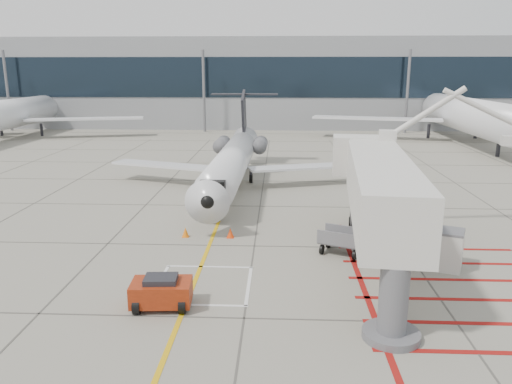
{
  "coord_description": "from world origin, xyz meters",
  "views": [
    {
      "loc": [
        1.26,
        -21.26,
        9.25
      ],
      "look_at": [
        0.0,
        6.0,
        2.5
      ],
      "focal_mm": 35.0,
      "sensor_mm": 36.0,
      "label": 1
    }
  ],
  "objects": [
    {
      "name": "ground_plane",
      "position": [
        0.0,
        0.0,
        0.0
      ],
      "size": [
        260.0,
        260.0,
        0.0
      ],
      "primitive_type": "plane",
      "color": "gray",
      "rests_on": "ground"
    },
    {
      "name": "regional_jet",
      "position": [
        -2.43,
        14.68,
        3.55
      ],
      "size": [
        22.04,
        27.54,
        7.11
      ],
      "primitive_type": null,
      "rotation": [
        0.0,
        0.0,
        -0.02
      ],
      "color": "silver",
      "rests_on": "ground_plane"
    },
    {
      "name": "jet_bridge",
      "position": [
        5.89,
        0.79,
        3.52
      ],
      "size": [
        10.04,
        18.32,
        7.03
      ],
      "primitive_type": null,
      "rotation": [
        0.0,
        0.0,
        -0.1
      ],
      "color": "silver",
      "rests_on": "ground_plane"
    },
    {
      "name": "baggage_cart",
      "position": [
        4.52,
        3.09,
        0.69
      ],
      "size": [
        2.55,
        2.15,
        1.37
      ],
      "primitive_type": null,
      "rotation": [
        0.0,
        0.0,
        -0.43
      ],
      "color": "slate",
      "rests_on": "ground_plane"
    },
    {
      "name": "bg_aircraft_c",
      "position": [
        24.96,
        46.0,
        6.37
      ],
      "size": [
        38.22,
        42.46,
        12.74
      ],
      "primitive_type": null,
      "color": "silver",
      "rests_on": "ground_plane"
    },
    {
      "name": "cone_side",
      "position": [
        -1.42,
        5.34,
        0.28
      ],
      "size": [
        0.41,
        0.41,
        0.57
      ],
      "primitive_type": "cone",
      "color": "#F33F0C",
      "rests_on": "ground_plane"
    },
    {
      "name": "cone_nose",
      "position": [
        -3.97,
        5.35,
        0.28
      ],
      "size": [
        0.4,
        0.4,
        0.55
      ],
      "primitive_type": "cone",
      "color": "orange",
      "rests_on": "ground_plane"
    },
    {
      "name": "ground_power_unit",
      "position": [
        8.81,
        1.58,
        0.95
      ],
      "size": [
        2.75,
        2.23,
        1.9
      ],
      "primitive_type": null,
      "rotation": [
        0.0,
        0.0,
        -0.4
      ],
      "color": "silver",
      "rests_on": "ground_plane"
    },
    {
      "name": "bg_aircraft_b",
      "position": [
        -35.32,
        46.0,
        5.86
      ],
      "size": [
        35.16,
        39.07,
        11.72
      ],
      "primitive_type": null,
      "color": "silver",
      "rests_on": "ground_plane"
    },
    {
      "name": "terminal_building",
      "position": [
        10.0,
        70.0,
        7.0
      ],
      "size": [
        180.0,
        28.0,
        14.0
      ],
      "primitive_type": "cube",
      "color": "gray",
      "rests_on": "ground_plane"
    },
    {
      "name": "terminal_glass_band",
      "position": [
        10.0,
        55.95,
        8.0
      ],
      "size": [
        180.0,
        0.1,
        6.0
      ],
      "primitive_type": "cube",
      "color": "black",
      "rests_on": "ground_plane"
    },
    {
      "name": "pushback_tug",
      "position": [
        -3.34,
        -3.21,
        0.69
      ],
      "size": [
        2.46,
        1.64,
        1.37
      ],
      "primitive_type": null,
      "rotation": [
        0.0,
        0.0,
        0.07
      ],
      "color": "maroon",
      "rests_on": "ground_plane"
    }
  ]
}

